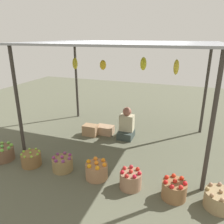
{
  "coord_description": "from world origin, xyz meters",
  "views": [
    {
      "loc": [
        1.43,
        -4.59,
        2.41
      ],
      "look_at": [
        0.0,
        -0.62,
        0.95
      ],
      "focal_mm": 35.57,
      "sensor_mm": 36.0,
      "label": 1
    }
  ],
  "objects": [
    {
      "name": "basket_red_tomatoes",
      "position": [
        1.37,
        -1.58,
        0.15
      ],
      "size": [
        0.38,
        0.38,
        0.34
      ],
      "color": "brown",
      "rests_on": "ground"
    },
    {
      "name": "basket_green_apples",
      "position": [
        -2.01,
        -1.59,
        0.15
      ],
      "size": [
        0.43,
        0.43,
        0.34
      ],
      "color": "brown",
      "rests_on": "ground"
    },
    {
      "name": "wooden_crate_stacked_rear",
      "position": [
        -0.84,
        0.09,
        0.14
      ],
      "size": [
        0.36,
        0.26,
        0.27
      ],
      "primitive_type": "cube",
      "color": "#A17C58",
      "rests_on": "ground"
    },
    {
      "name": "basket_red_apples",
      "position": [
        0.67,
        -1.57,
        0.15
      ],
      "size": [
        0.37,
        0.37,
        0.34
      ],
      "color": "#946E53",
      "rests_on": "ground"
    },
    {
      "name": "basket_purple_onions",
      "position": [
        -0.67,
        -1.5,
        0.13
      ],
      "size": [
        0.39,
        0.39,
        0.31
      ],
      "color": "olive",
      "rests_on": "ground"
    },
    {
      "name": "basket_oranges",
      "position": [
        0.03,
        -1.51,
        0.15
      ],
      "size": [
        0.4,
        0.4,
        0.34
      ],
      "color": "#A17551",
      "rests_on": "ground"
    },
    {
      "name": "wooden_crate_near_vendor",
      "position": [
        -0.52,
        0.28,
        0.11
      ],
      "size": [
        0.43,
        0.29,
        0.21
      ],
      "primitive_type": "cube",
      "color": "tan",
      "rests_on": "ground"
    },
    {
      "name": "market_stall_structure",
      "position": [
        0.0,
        0.01,
        2.14
      ],
      "size": [
        3.9,
        2.75,
        2.28
      ],
      "color": "#38332D",
      "rests_on": "ground"
    },
    {
      "name": "basket_potatoes",
      "position": [
        2.02,
        -1.57,
        0.13
      ],
      "size": [
        0.44,
        0.44,
        0.31
      ],
      "color": "#998059",
      "rests_on": "ground"
    },
    {
      "name": "vendor_person",
      "position": [
        0.06,
        0.27,
        0.3
      ],
      "size": [
        0.36,
        0.44,
        0.78
      ],
      "color": "#343F3B",
      "rests_on": "ground"
    },
    {
      "name": "basket_limes",
      "position": [
        -1.33,
        -1.57,
        0.13
      ],
      "size": [
        0.38,
        0.38,
        0.3
      ],
      "color": "brown",
      "rests_on": "ground"
    },
    {
      "name": "ground_plane",
      "position": [
        0.0,
        0.0,
        0.0
      ],
      "size": [
        14.0,
        14.0,
        0.0
      ],
      "primitive_type": "plane",
      "color": "#595B48"
    }
  ]
}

